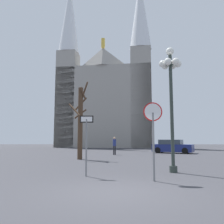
# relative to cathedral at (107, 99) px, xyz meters

# --- Properties ---
(ground_plane) EXTENTS (120.00, 120.00, 0.00)m
(ground_plane) POSITION_rel_cathedral_xyz_m (1.77, -38.63, -9.46)
(ground_plane) COLOR #38383D
(cathedral) EXTENTS (18.86, 15.26, 33.03)m
(cathedral) POSITION_rel_cathedral_xyz_m (0.00, 0.00, 0.00)
(cathedral) COLOR gray
(cathedral) RESTS_ON ground
(stop_sign) EXTENTS (0.71, 0.08, 2.90)m
(stop_sign) POSITION_rel_cathedral_xyz_m (3.08, -36.88, -7.45)
(stop_sign) COLOR slate
(stop_sign) RESTS_ON ground
(one_way_arrow_sign) EXTENTS (0.57, 0.07, 2.51)m
(one_way_arrow_sign) POSITION_rel_cathedral_xyz_m (0.45, -35.80, -7.88)
(one_way_arrow_sign) COLOR slate
(one_way_arrow_sign) RESTS_ON ground
(street_lamp) EXTENTS (1.08, 0.98, 5.96)m
(street_lamp) POSITION_rel_cathedral_xyz_m (4.33, -34.66, -5.33)
(street_lamp) COLOR #2D3833
(street_lamp) RESTS_ON ground
(bare_tree) EXTENTS (1.54, 1.55, 5.98)m
(bare_tree) POSITION_rel_cathedral_xyz_m (-1.03, -27.84, -6.51)
(bare_tree) COLOR #473323
(bare_tree) RESTS_ON ground
(parked_car_near_navy) EXTENTS (4.57, 3.55, 1.45)m
(parked_car_near_navy) POSITION_rel_cathedral_xyz_m (7.86, -20.01, -8.77)
(parked_car_near_navy) COLOR navy
(parked_car_near_navy) RESTS_ON ground
(pedestrian_walking) EXTENTS (0.32, 0.32, 1.73)m
(pedestrian_walking) POSITION_rel_cathedral_xyz_m (1.57, -22.86, -8.41)
(pedestrian_walking) COLOR black
(pedestrian_walking) RESTS_ON ground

